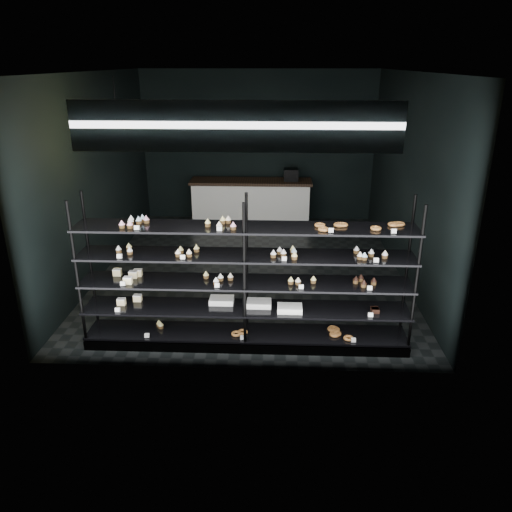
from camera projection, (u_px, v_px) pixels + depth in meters
name	position (u px, v px, depth m)	size (l,w,h in m)	color
room	(251.00, 177.00, 8.04)	(5.01, 6.01, 3.20)	black
display_shelf	(244.00, 299.00, 6.11)	(4.00, 0.50, 1.91)	black
signage	(235.00, 126.00, 4.89)	(3.30, 0.05, 0.50)	#0C0F3C
pendant_lamp	(119.00, 134.00, 6.54)	(0.31, 0.31, 0.89)	black
service_counter	(252.00, 202.00, 10.77)	(2.58, 0.65, 1.23)	silver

